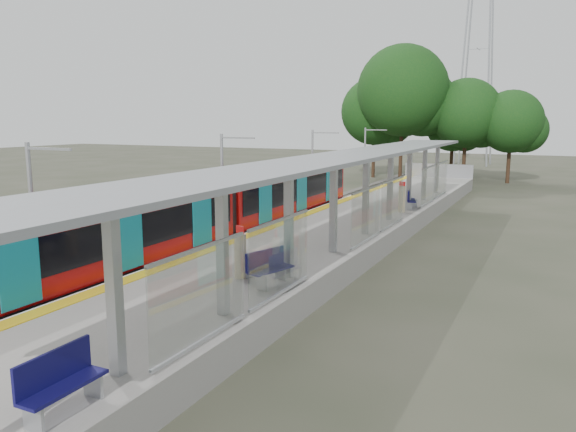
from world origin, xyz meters
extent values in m
cube|color=#59544C|center=(-4.50, 20.00, 0.12)|extent=(3.00, 70.00, 0.24)
cube|color=gray|center=(0.00, 20.00, 0.50)|extent=(6.00, 50.00, 1.00)
cube|color=gold|center=(-2.55, 20.00, 1.01)|extent=(0.60, 50.00, 0.02)
cube|color=#9EA0A5|center=(0.00, 44.95, 1.60)|extent=(6.00, 0.10, 1.20)
cube|color=black|center=(-4.50, 8.19, 0.65)|extent=(2.50, 13.50, 0.70)
cube|color=#9F0B0B|center=(-4.50, 8.19, 2.25)|extent=(2.65, 13.50, 2.50)
cube|color=black|center=(-4.50, 8.19, 2.30)|extent=(2.72, 12.96, 1.20)
cube|color=black|center=(-4.50, 8.19, 3.55)|extent=(2.40, 12.82, 0.15)
cube|color=#0C7181|center=(-3.14, 8.19, 2.10)|extent=(0.04, 1.30, 2.00)
cube|color=black|center=(-4.50, 22.29, 0.65)|extent=(2.50, 13.50, 0.70)
cube|color=#9F0B0B|center=(-4.50, 22.29, 2.25)|extent=(2.65, 13.50, 2.50)
cube|color=black|center=(-4.50, 22.29, 2.30)|extent=(2.72, 12.96, 1.20)
cube|color=black|center=(-4.50, 22.29, 3.55)|extent=(2.40, 12.83, 0.15)
cube|color=#0C7181|center=(-3.14, 22.29, 2.10)|extent=(0.04, 1.30, 2.00)
cylinder|color=black|center=(-4.50, 17.56, 0.35)|extent=(2.20, 0.70, 0.70)
cube|color=black|center=(-4.50, 15.24, 2.00)|extent=(2.30, 0.80, 2.40)
cube|color=#9EA0A5|center=(2.00, 2.00, 2.75)|extent=(0.25, 0.25, 3.50)
cube|color=#9EA0A5|center=(2.00, 6.00, 2.75)|extent=(0.25, 0.25, 3.50)
cube|color=#9EA0A5|center=(2.00, 10.00, 2.75)|extent=(0.25, 0.25, 3.50)
cube|color=#9EA0A5|center=(2.00, 14.00, 2.75)|extent=(0.25, 0.25, 3.50)
cube|color=#9EA0A5|center=(2.00, 18.00, 2.75)|extent=(0.25, 0.25, 3.50)
cube|color=#9EA0A5|center=(2.00, 22.00, 2.75)|extent=(0.25, 0.25, 3.50)
cube|color=#9EA0A5|center=(2.00, 26.00, 2.75)|extent=(0.25, 0.25, 3.50)
cube|color=#9EA0A5|center=(2.00, 30.00, 2.75)|extent=(0.25, 0.25, 3.50)
cube|color=#9EA0A5|center=(2.00, 34.00, 2.75)|extent=(0.25, 0.25, 3.50)
cube|color=gray|center=(1.60, 16.00, 4.58)|extent=(3.20, 38.00, 0.16)
cylinder|color=#9EA0A5|center=(0.05, 16.00, 4.50)|extent=(0.24, 38.00, 0.24)
cube|color=silver|center=(2.70, 4.00, 2.20)|extent=(0.05, 3.70, 2.20)
cube|color=silver|center=(2.70, 8.00, 2.20)|extent=(0.05, 3.70, 2.20)
cube|color=silver|center=(2.70, 16.00, 2.20)|extent=(0.05, 3.70, 2.20)
cube|color=silver|center=(2.70, 20.00, 2.20)|extent=(0.05, 3.70, 2.20)
cube|color=silver|center=(2.70, 28.00, 2.20)|extent=(0.05, 3.70, 2.20)
cube|color=silver|center=(2.70, 32.00, 2.20)|extent=(0.05, 3.70, 2.20)
cylinder|color=#382316|center=(-8.21, 51.77, 2.32)|extent=(0.36, 0.36, 4.63)
sphere|color=#1C4012|center=(-8.21, 51.77, 6.95)|extent=(7.04, 7.04, 7.04)
cylinder|color=#382316|center=(-4.76, 49.82, 2.98)|extent=(0.36, 0.36, 5.95)
sphere|color=#1C4012|center=(-4.76, 49.82, 8.93)|extent=(9.05, 9.05, 9.05)
cylinder|color=#382316|center=(-0.71, 55.36, 1.87)|extent=(0.36, 0.36, 3.74)
sphere|color=#1C4012|center=(-0.71, 55.36, 5.60)|extent=(5.68, 5.68, 5.68)
cylinder|color=#382316|center=(1.15, 51.65, 2.24)|extent=(0.36, 0.36, 4.48)
sphere|color=#1C4012|center=(1.15, 51.65, 6.72)|extent=(6.81, 6.81, 6.81)
cylinder|color=#382316|center=(5.27, 52.04, 1.98)|extent=(0.36, 0.36, 3.95)
sphere|color=#1C4012|center=(5.27, 52.04, 5.93)|extent=(6.01, 6.01, 6.01)
cylinder|color=#9EA0A5|center=(-6.30, 7.00, 2.70)|extent=(0.16, 0.16, 5.40)
cube|color=#9EA0A5|center=(-5.30, 7.00, 5.20)|extent=(2.00, 0.08, 0.08)
cylinder|color=#9EA0A5|center=(-6.30, 19.00, 2.70)|extent=(0.16, 0.16, 5.40)
cube|color=#9EA0A5|center=(-5.30, 19.00, 5.20)|extent=(2.00, 0.08, 0.08)
cylinder|color=#9EA0A5|center=(-6.30, 31.00, 2.70)|extent=(0.16, 0.16, 5.40)
cube|color=#9EA0A5|center=(-5.30, 31.00, 5.20)|extent=(2.00, 0.08, 0.08)
cylinder|color=#9EA0A5|center=(-6.30, 43.00, 2.70)|extent=(0.16, 0.16, 5.40)
cube|color=#9EA0A5|center=(-5.30, 43.00, 5.20)|extent=(2.00, 0.08, 0.08)
cube|color=#131053|center=(2.26, 0.39, 1.50)|extent=(0.50, 1.67, 0.07)
cube|color=#131053|center=(2.03, 0.39, 1.83)|extent=(0.07, 1.67, 0.61)
cube|color=#9EA0A5|center=(2.26, -0.28, 1.24)|extent=(0.45, 0.07, 0.49)
cube|color=#9EA0A5|center=(2.26, 1.06, 1.24)|extent=(0.45, 0.07, 0.49)
cube|color=#131053|center=(1.90, 8.94, 1.49)|extent=(0.96, 1.71, 0.07)
cube|color=#131053|center=(1.68, 8.94, 1.82)|extent=(0.55, 1.58, 0.60)
cube|color=#9EA0A5|center=(1.90, 8.29, 1.24)|extent=(0.44, 0.19, 0.48)
cube|color=#9EA0A5|center=(1.90, 9.60, 1.24)|extent=(0.44, 0.19, 0.48)
cube|color=#131053|center=(2.12, 26.15, 1.48)|extent=(0.92, 1.66, 0.06)
cube|color=#131053|center=(1.91, 26.15, 1.79)|extent=(0.53, 1.54, 0.58)
cube|color=#9EA0A5|center=(2.12, 25.51, 1.23)|extent=(0.42, 0.18, 0.47)
cube|color=#9EA0A5|center=(2.12, 26.78, 1.23)|extent=(0.42, 0.18, 0.47)
cylinder|color=beige|center=(0.64, 9.18, 1.74)|extent=(0.39, 0.39, 1.47)
cube|color=red|center=(0.64, 9.18, 2.62)|extent=(0.34, 0.17, 0.25)
cylinder|color=beige|center=(1.98, 24.57, 1.73)|extent=(0.39, 0.39, 1.46)
cube|color=red|center=(1.98, 24.57, 2.60)|extent=(0.34, 0.08, 0.24)
cylinder|color=#9EA0A5|center=(0.76, 9.38, 1.43)|extent=(0.51, 0.51, 0.85)
camera|label=1|loc=(9.85, -6.18, 6.16)|focal=35.00mm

